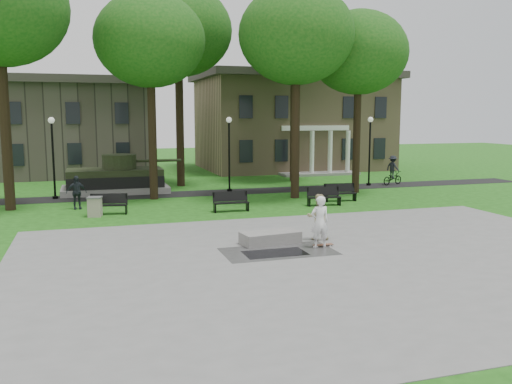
# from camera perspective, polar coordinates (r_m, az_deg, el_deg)

# --- Properties ---
(ground) EXTENTS (120.00, 120.00, 0.00)m
(ground) POSITION_cam_1_polar(r_m,az_deg,el_deg) (23.02, 3.72, -4.04)
(ground) COLOR #1A4C12
(ground) RESTS_ON ground
(plaza) EXTENTS (22.00, 16.00, 0.02)m
(plaza) POSITION_cam_1_polar(r_m,az_deg,el_deg) (18.57, 9.30, -7.06)
(plaza) COLOR gray
(plaza) RESTS_ON ground
(footpath) EXTENTS (44.00, 2.60, 0.01)m
(footpath) POSITION_cam_1_polar(r_m,az_deg,el_deg) (34.32, -3.49, -0.03)
(footpath) COLOR black
(footpath) RESTS_ON ground
(building_right) EXTENTS (17.00, 12.00, 8.60)m
(building_right) POSITION_cam_1_polar(r_m,az_deg,el_deg) (50.37, 3.76, 7.49)
(building_right) COLOR #9E8460
(building_right) RESTS_ON ground
(building_left) EXTENTS (15.00, 10.00, 7.20)m
(building_left) POSITION_cam_1_polar(r_m,az_deg,el_deg) (47.60, -20.94, 6.05)
(building_left) COLOR #4C443D
(building_left) RESTS_ON ground
(tree_1) EXTENTS (6.20, 6.20, 11.63)m
(tree_1) POSITION_cam_1_polar(r_m,az_deg,el_deg) (31.97, -11.10, 15.34)
(tree_1) COLOR black
(tree_1) RESTS_ON ground
(tree_2) EXTENTS (6.60, 6.60, 12.16)m
(tree_2) POSITION_cam_1_polar(r_m,az_deg,el_deg) (32.02, 4.28, 16.10)
(tree_2) COLOR black
(tree_2) RESTS_ON ground
(tree_3) EXTENTS (6.00, 6.00, 11.19)m
(tree_3) POSITION_cam_1_polar(r_m,az_deg,el_deg) (34.70, 10.78, 14.16)
(tree_3) COLOR black
(tree_3) RESTS_ON ground
(tree_4) EXTENTS (7.20, 7.20, 13.50)m
(tree_4) POSITION_cam_1_polar(r_m,az_deg,el_deg) (37.91, -8.21, 16.42)
(tree_4) COLOR black
(tree_4) RESTS_ON ground
(tree_5) EXTENTS (6.40, 6.40, 12.44)m
(tree_5) POSITION_cam_1_polar(r_m,az_deg,el_deg) (40.54, 4.06, 14.90)
(tree_5) COLOR black
(tree_5) RESTS_ON ground
(lamp_left) EXTENTS (0.36, 0.36, 4.73)m
(lamp_left) POSITION_cam_1_polar(r_m,az_deg,el_deg) (33.41, -20.60, 4.06)
(lamp_left) COLOR black
(lamp_left) RESTS_ON ground
(lamp_mid) EXTENTS (0.36, 0.36, 4.73)m
(lamp_mid) POSITION_cam_1_polar(r_m,az_deg,el_deg) (34.45, -2.84, 4.67)
(lamp_mid) COLOR black
(lamp_mid) RESTS_ON ground
(lamp_right) EXTENTS (0.36, 0.36, 4.73)m
(lamp_right) POSITION_cam_1_polar(r_m,az_deg,el_deg) (38.20, 11.89, 4.84)
(lamp_right) COLOR black
(lamp_right) RESTS_ON ground
(tank_monument) EXTENTS (7.45, 3.40, 2.40)m
(tank_monument) POSITION_cam_1_polar(r_m,az_deg,el_deg) (35.26, -14.54, 1.34)
(tank_monument) COLOR gray
(tank_monument) RESTS_ON ground
(puddle) EXTENTS (2.20, 1.20, 0.00)m
(puddle) POSITION_cam_1_polar(r_m,az_deg,el_deg) (19.16, 2.01, -6.45)
(puddle) COLOR black
(puddle) RESTS_ON plaza
(concrete_block) EXTENTS (2.31, 1.26, 0.45)m
(concrete_block) POSITION_cam_1_polar(r_m,az_deg,el_deg) (20.52, 1.52, -4.82)
(concrete_block) COLOR gray
(concrete_block) RESTS_ON plaza
(skateboard) EXTENTS (0.78, 0.20, 0.07)m
(skateboard) POSITION_cam_1_polar(r_m,az_deg,el_deg) (20.27, 7.06, -5.60)
(skateboard) COLOR brown
(skateboard) RESTS_ON plaza
(skateboarder) EXTENTS (0.71, 0.48, 1.91)m
(skateboarder) POSITION_cam_1_polar(r_m,az_deg,el_deg) (19.90, 6.73, -3.13)
(skateboarder) COLOR white
(skateboarder) RESTS_ON plaza
(friend_watching) EXTENTS (1.01, 0.86, 1.80)m
(friend_watching) POSITION_cam_1_polar(r_m,az_deg,el_deg) (21.17, 6.56, -2.61)
(friend_watching) COLOR tan
(friend_watching) RESTS_ON plaza
(pedestrian_walker) EXTENTS (1.07, 0.58, 1.74)m
(pedestrian_walker) POSITION_cam_1_polar(r_m,az_deg,el_deg) (29.51, -18.38, -0.05)
(pedestrian_walker) COLOR #20252B
(pedestrian_walker) RESTS_ON ground
(cyclist) EXTENTS (1.94, 1.21, 2.05)m
(cyclist) POSITION_cam_1_polar(r_m,az_deg,el_deg) (39.08, 14.18, 1.96)
(cyclist) COLOR black
(cyclist) RESTS_ON ground
(park_bench_0) EXTENTS (1.85, 0.85, 1.00)m
(park_bench_0) POSITION_cam_1_polar(r_m,az_deg,el_deg) (27.63, -15.28, -1.18)
(park_bench_0) COLOR black
(park_bench_0) RESTS_ON ground
(park_bench_1) EXTENTS (1.81, 0.55, 1.00)m
(park_bench_1) POSITION_cam_1_polar(r_m,az_deg,el_deg) (27.42, -2.68, -0.97)
(park_bench_1) COLOR black
(park_bench_1) RESTS_ON ground
(park_bench_2) EXTENTS (1.84, 0.72, 1.00)m
(park_bench_2) POSITION_cam_1_polar(r_m,az_deg,el_deg) (29.45, 7.11, -0.40)
(park_bench_2) COLOR black
(park_bench_2) RESTS_ON ground
(park_bench_3) EXTENTS (1.84, 0.69, 1.00)m
(park_bench_3) POSITION_cam_1_polar(r_m,az_deg,el_deg) (31.09, 8.81, 0.01)
(park_bench_3) COLOR black
(park_bench_3) RESTS_ON ground
(trash_bin) EXTENTS (0.78, 0.78, 0.96)m
(trash_bin) POSITION_cam_1_polar(r_m,az_deg,el_deg) (27.11, -16.60, -1.48)
(trash_bin) COLOR gray
(trash_bin) RESTS_ON ground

